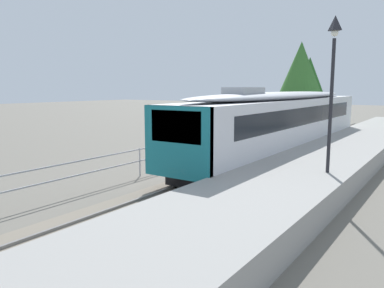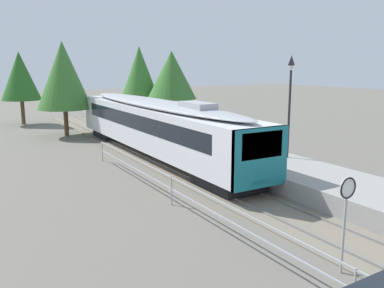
# 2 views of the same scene
# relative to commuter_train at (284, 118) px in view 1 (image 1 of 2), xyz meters

# --- Properties ---
(ground_plane) EXTENTS (160.00, 160.00, 0.00)m
(ground_plane) POSITION_rel_commuter_train_xyz_m (-3.00, -7.39, -2.15)
(ground_plane) COLOR #6B665B
(track_rails) EXTENTS (3.20, 60.00, 0.14)m
(track_rails) POSITION_rel_commuter_train_xyz_m (0.00, -7.39, -2.11)
(track_rails) COLOR slate
(track_rails) RESTS_ON ground
(commuter_train) EXTENTS (2.82, 20.54, 3.74)m
(commuter_train) POSITION_rel_commuter_train_xyz_m (0.00, 0.00, 0.00)
(commuter_train) COLOR silver
(commuter_train) RESTS_ON track_rails
(station_platform) EXTENTS (3.90, 60.00, 0.90)m
(station_platform) POSITION_rel_commuter_train_xyz_m (3.25, -7.39, -1.70)
(station_platform) COLOR #999691
(station_platform) RESTS_ON ground
(platform_lamp_mid_platform) EXTENTS (0.34, 0.34, 5.35)m
(platform_lamp_mid_platform) POSITION_rel_commuter_train_xyz_m (4.38, -7.08, 2.47)
(platform_lamp_mid_platform) COLOR #232328
(platform_lamp_mid_platform) RESTS_ON station_platform
(tree_behind_carpark) EXTENTS (3.71, 3.71, 7.03)m
(tree_behind_carpark) POSITION_rel_commuter_train_xyz_m (-4.93, 19.84, 2.54)
(tree_behind_carpark) COLOR brown
(tree_behind_carpark) RESTS_ON ground
(tree_distant_left) EXTENTS (4.37, 4.37, 7.64)m
(tree_distant_left) POSITION_rel_commuter_train_xyz_m (-2.89, 11.04, 2.77)
(tree_distant_left) COLOR brown
(tree_distant_left) RESTS_ON ground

